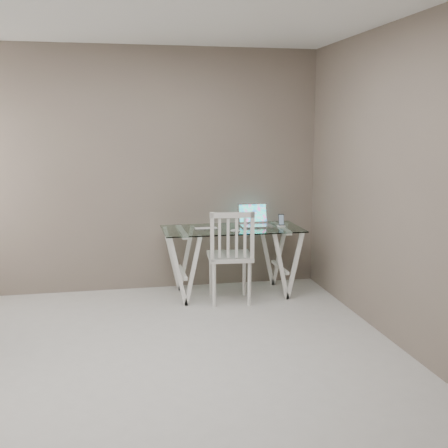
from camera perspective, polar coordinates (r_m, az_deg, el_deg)
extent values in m
plane|color=#BBB8B3|center=(4.46, -6.15, -14.56)|extent=(4.50, 4.50, 0.00)
cube|color=#6E6156|center=(6.32, -8.28, 5.39)|extent=(4.00, 0.02, 2.70)
cube|color=#6E6156|center=(1.90, -0.58, -5.42)|extent=(4.00, 0.02, 2.70)
cube|color=#6E6156|center=(4.70, 18.62, 3.37)|extent=(0.02, 4.50, 2.70)
cube|color=silver|center=(6.09, 0.83, -0.49)|extent=(1.50, 0.70, 0.01)
cube|color=white|center=(6.08, -4.27, -4.17)|extent=(0.24, 0.62, 0.72)
cube|color=white|center=(6.30, 5.72, -3.68)|extent=(0.24, 0.62, 0.72)
cube|color=silver|center=(5.92, 0.59, -3.31)|extent=(0.49, 0.49, 0.04)
cylinder|color=silver|center=(5.79, -1.01, -6.21)|extent=(0.04, 0.04, 0.46)
cylinder|color=silver|center=(5.83, 2.60, -6.09)|extent=(0.04, 0.04, 0.46)
cylinder|color=silver|center=(6.14, -1.32, -5.25)|extent=(0.04, 0.04, 0.46)
cylinder|color=silver|center=(6.18, 2.07, -5.15)|extent=(0.04, 0.04, 0.46)
cube|color=silver|center=(5.66, 0.85, -1.30)|extent=(0.45, 0.07, 0.51)
cube|color=silver|center=(6.21, 3.26, -0.17)|extent=(0.34, 0.24, 0.02)
cube|color=#19D899|center=(6.33, 2.93, 1.11)|extent=(0.34, 0.07, 0.22)
cube|color=silver|center=(6.06, -1.84, -0.44)|extent=(0.25, 0.11, 0.01)
ellipsoid|color=white|center=(5.86, 1.12, -0.67)|extent=(0.10, 0.06, 0.03)
cube|color=white|center=(6.20, 5.85, -0.20)|extent=(0.07, 0.07, 0.02)
cube|color=black|center=(6.20, 5.83, 0.44)|extent=(0.06, 0.03, 0.12)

